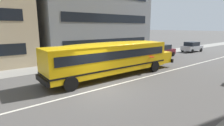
% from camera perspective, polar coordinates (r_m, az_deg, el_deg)
% --- Properties ---
extents(ground_plane, '(400.00, 400.00, 0.00)m').
position_cam_1_polar(ground_plane, '(11.63, -4.43, -8.51)').
color(ground_plane, '#54514F').
extents(sidewalk_far, '(120.00, 3.00, 0.01)m').
position_cam_1_polar(sidewalk_far, '(18.69, -18.39, -1.31)').
color(sidewalk_far, gray).
rests_on(sidewalk_far, ground_plane).
extents(lane_centreline, '(110.00, 0.16, 0.01)m').
position_cam_1_polar(lane_centreline, '(11.63, -4.43, -8.50)').
color(lane_centreline, silver).
rests_on(lane_centreline, ground_plane).
extents(school_bus, '(12.62, 3.05, 2.82)m').
position_cam_1_polar(school_bus, '(14.32, 0.33, 2.29)').
color(school_bus, yellow).
rests_on(school_bus, ground_plane).
extents(parked_car_maroon_end_of_row, '(3.94, 1.95, 1.64)m').
position_cam_1_polar(parked_car_maroon_end_of_row, '(25.13, 16.14, 3.97)').
color(parked_car_maroon_end_of_row, maroon).
rests_on(parked_car_maroon_end_of_row, ground_plane).
extents(parked_car_silver_by_entrance, '(3.97, 2.03, 1.64)m').
position_cam_1_polar(parked_car_silver_by_entrance, '(31.63, 24.63, 4.86)').
color(parked_car_silver_by_entrance, '#B7BABF').
rests_on(parked_car_silver_by_entrance, ground_plane).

